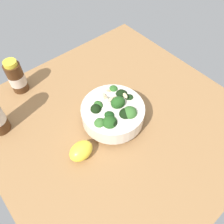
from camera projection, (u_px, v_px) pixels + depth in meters
ground_plane at (116, 123)px, 68.95cm from camera, size 70.72×70.72×4.02cm
bowl_of_broccoli at (113, 112)px, 63.51cm from camera, size 17.52×17.52×9.03cm
lemon_wedge at (81, 151)px, 58.57cm from camera, size 7.05×5.58×4.38cm
bottle_short at (16, 77)px, 70.50cm from camera, size 5.10×5.10×11.40cm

